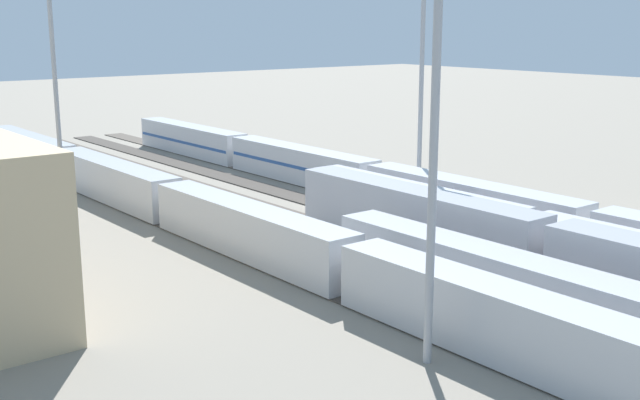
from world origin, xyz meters
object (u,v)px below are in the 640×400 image
train_on_track_4 (248,230)px  train_on_track_2 (549,258)px  train_on_track_0 (469,203)px  train_on_track_1 (529,237)px  light_mast_3 (51,25)px  light_mast_2 (423,35)px

train_on_track_4 → train_on_track_2: 21.98m
train_on_track_4 → train_on_track_2: bearing=-152.9°
train_on_track_0 → train_on_track_2: size_ratio=2.54×
train_on_track_1 → light_mast_3: 47.85m
train_on_track_1 → train_on_track_0: bearing=-26.5°
train_on_track_1 → train_on_track_2: bearing=136.7°
train_on_track_0 → train_on_track_4: size_ratio=1.00×
train_on_track_4 → light_mast_2: bearing=-77.4°
train_on_track_2 → train_on_track_4: bearing=27.1°
train_on_track_4 → light_mast_3: (27.06, 3.96, 14.96)m
light_mast_2 → train_on_track_4: bearing=102.6°
train_on_track_2 → light_mast_2: (24.77, -13.39, 13.45)m
train_on_track_4 → train_on_track_2: (-19.56, -10.00, 0.60)m
train_on_track_4 → light_mast_2: light_mast_2 is taller
train_on_track_1 → light_mast_3: (41.30, 18.96, 14.98)m
train_on_track_0 → train_on_track_1: (-10.05, 5.00, -0.01)m
train_on_track_4 → train_on_track_1: bearing=-133.5°
train_on_track_2 → light_mast_3: 50.73m
train_on_track_0 → train_on_track_1: size_ratio=2.54×
light_mast_3 → train_on_track_2: bearing=-163.3°
train_on_track_0 → light_mast_3: light_mast_3 is taller
train_on_track_4 → light_mast_2: size_ratio=4.81×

